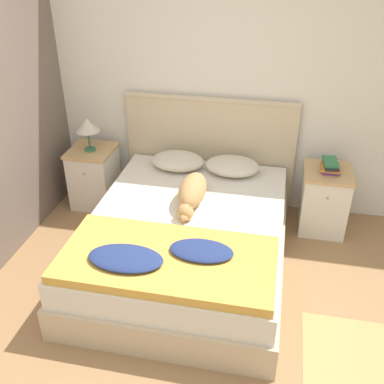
{
  "coord_description": "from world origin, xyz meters",
  "views": [
    {
      "loc": [
        0.79,
        -1.98,
        2.48
      ],
      "look_at": [
        0.13,
        1.2,
        0.58
      ],
      "focal_mm": 42.0,
      "sensor_mm": 36.0,
      "label": 1
    }
  ],
  "objects_px": {
    "nightstand_right": "(324,200)",
    "bed": "(187,240)",
    "pillow_right": "(232,166)",
    "nightstand_left": "(95,176)",
    "book_stack": "(330,166)",
    "table_lamp": "(87,126)",
    "dog": "(192,192)",
    "pillow_left": "(178,161)"
  },
  "relations": [
    {
      "from": "nightstand_right",
      "to": "table_lamp",
      "type": "bearing_deg",
      "value": -179.41
    },
    {
      "from": "bed",
      "to": "table_lamp",
      "type": "xyz_separation_m",
      "value": [
        -1.14,
        0.76,
        0.63
      ]
    },
    {
      "from": "pillow_right",
      "to": "table_lamp",
      "type": "relative_size",
      "value": 1.54
    },
    {
      "from": "dog",
      "to": "pillow_left",
      "type": "bearing_deg",
      "value": 113.8
    },
    {
      "from": "pillow_left",
      "to": "table_lamp",
      "type": "bearing_deg",
      "value": -177.11
    },
    {
      "from": "nightstand_left",
      "to": "pillow_right",
      "type": "height_order",
      "value": "pillow_right"
    },
    {
      "from": "nightstand_left",
      "to": "table_lamp",
      "type": "bearing_deg",
      "value": -90.0
    },
    {
      "from": "bed",
      "to": "table_lamp",
      "type": "distance_m",
      "value": 1.51
    },
    {
      "from": "nightstand_right",
      "to": "dog",
      "type": "height_order",
      "value": "dog"
    },
    {
      "from": "dog",
      "to": "table_lamp",
      "type": "xyz_separation_m",
      "value": [
        -1.14,
        0.56,
        0.28
      ]
    },
    {
      "from": "nightstand_right",
      "to": "pillow_left",
      "type": "bearing_deg",
      "value": 179.16
    },
    {
      "from": "nightstand_right",
      "to": "bed",
      "type": "bearing_deg",
      "value": -145.38
    },
    {
      "from": "bed",
      "to": "nightstand_right",
      "type": "height_order",
      "value": "nightstand_right"
    },
    {
      "from": "bed",
      "to": "pillow_right",
      "type": "bearing_deg",
      "value": 71.81
    },
    {
      "from": "pillow_left",
      "to": "book_stack",
      "type": "distance_m",
      "value": 1.41
    },
    {
      "from": "pillow_left",
      "to": "nightstand_left",
      "type": "bearing_deg",
      "value": -178.66
    },
    {
      "from": "bed",
      "to": "table_lamp",
      "type": "bearing_deg",
      "value": 146.19
    },
    {
      "from": "pillow_right",
      "to": "table_lamp",
      "type": "xyz_separation_m",
      "value": [
        -1.4,
        -0.04,
        0.31
      ]
    },
    {
      "from": "table_lamp",
      "to": "nightstand_right",
      "type": "bearing_deg",
      "value": 0.59
    },
    {
      "from": "nightstand_right",
      "to": "book_stack",
      "type": "distance_m",
      "value": 0.35
    },
    {
      "from": "dog",
      "to": "table_lamp",
      "type": "distance_m",
      "value": 1.3
    },
    {
      "from": "pillow_right",
      "to": "dog",
      "type": "distance_m",
      "value": 0.66
    },
    {
      "from": "nightstand_left",
      "to": "pillow_right",
      "type": "distance_m",
      "value": 1.43
    },
    {
      "from": "bed",
      "to": "dog",
      "type": "xyz_separation_m",
      "value": [
        0.0,
        0.2,
        0.35
      ]
    },
    {
      "from": "nightstand_left",
      "to": "dog",
      "type": "distance_m",
      "value": 1.31
    },
    {
      "from": "pillow_left",
      "to": "table_lamp",
      "type": "distance_m",
      "value": 0.93
    },
    {
      "from": "nightstand_left",
      "to": "nightstand_right",
      "type": "relative_size",
      "value": 1.0
    },
    {
      "from": "dog",
      "to": "book_stack",
      "type": "height_order",
      "value": "book_stack"
    },
    {
      "from": "bed",
      "to": "pillow_right",
      "type": "distance_m",
      "value": 0.91
    },
    {
      "from": "pillow_left",
      "to": "pillow_right",
      "type": "relative_size",
      "value": 1.0
    },
    {
      "from": "bed",
      "to": "nightstand_right",
      "type": "bearing_deg",
      "value": 34.62
    },
    {
      "from": "bed",
      "to": "dog",
      "type": "height_order",
      "value": "dog"
    },
    {
      "from": "nightstand_left",
      "to": "pillow_left",
      "type": "bearing_deg",
      "value": 1.34
    },
    {
      "from": "book_stack",
      "to": "table_lamp",
      "type": "distance_m",
      "value": 2.29
    },
    {
      "from": "book_stack",
      "to": "nightstand_right",
      "type": "bearing_deg",
      "value": -136.12
    },
    {
      "from": "nightstand_right",
      "to": "pillow_left",
      "type": "xyz_separation_m",
      "value": [
        -1.4,
        0.02,
        0.25
      ]
    },
    {
      "from": "nightstand_left",
      "to": "nightstand_right",
      "type": "bearing_deg",
      "value": 0.0
    },
    {
      "from": "nightstand_right",
      "to": "table_lamp",
      "type": "xyz_separation_m",
      "value": [
        -2.28,
        -0.02,
        0.56
      ]
    },
    {
      "from": "pillow_right",
      "to": "dog",
      "type": "height_order",
      "value": "dog"
    },
    {
      "from": "pillow_left",
      "to": "pillow_right",
      "type": "distance_m",
      "value": 0.53
    },
    {
      "from": "pillow_right",
      "to": "nightstand_right",
      "type": "bearing_deg",
      "value": -1.34
    },
    {
      "from": "pillow_left",
      "to": "dog",
      "type": "bearing_deg",
      "value": -66.2
    }
  ]
}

